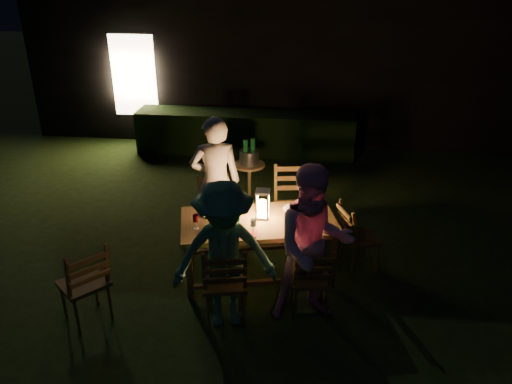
# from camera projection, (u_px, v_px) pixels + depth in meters

# --- Properties ---
(garden_envelope) EXTENTS (40.00, 40.00, 3.20)m
(garden_envelope) POSITION_uv_depth(u_px,v_px,m) (280.00, 50.00, 11.33)
(garden_envelope) COLOR black
(garden_envelope) RESTS_ON ground
(dining_table) EXTENTS (1.95, 1.29, 0.74)m
(dining_table) POSITION_uv_depth(u_px,v_px,m) (259.00, 226.00, 5.79)
(dining_table) COLOR #463017
(dining_table) RESTS_ON ground
(chair_near_left) EXTENTS (0.52, 0.55, 0.99)m
(chair_near_left) POSITION_uv_depth(u_px,v_px,m) (225.00, 295.00, 5.21)
(chair_near_left) COLOR #463017
(chair_near_left) RESTS_ON ground
(chair_near_right) EXTENTS (0.47, 0.50, 0.91)m
(chair_near_right) POSITION_uv_depth(u_px,v_px,m) (310.00, 290.00, 5.32)
(chair_near_right) COLOR #463017
(chair_near_right) RESTS_ON ground
(chair_far_left) EXTENTS (0.56, 0.58, 0.96)m
(chair_far_left) POSITION_uv_depth(u_px,v_px,m) (217.00, 225.00, 6.59)
(chair_far_left) COLOR #463017
(chair_far_left) RESTS_ON ground
(chair_far_right) EXTENTS (0.54, 0.57, 1.05)m
(chair_far_right) POSITION_uv_depth(u_px,v_px,m) (292.00, 218.00, 6.69)
(chair_far_right) COLOR #463017
(chair_far_right) RESTS_ON ground
(chair_end) EXTENTS (0.55, 0.53, 0.91)m
(chair_end) POSITION_uv_depth(u_px,v_px,m) (358.00, 248.00, 6.09)
(chair_end) COLOR #463017
(chair_end) RESTS_ON ground
(chair_spare) EXTENTS (0.64, 0.64, 0.99)m
(chair_spare) POSITION_uv_depth(u_px,v_px,m) (86.00, 296.00, 5.18)
(chair_spare) COLOR #463017
(chair_spare) RESTS_ON ground
(person_house_side) EXTENTS (0.72, 0.56, 1.76)m
(person_house_side) POSITION_uv_depth(u_px,v_px,m) (216.00, 183.00, 6.39)
(person_house_side) COLOR #C2B0A6
(person_house_side) RESTS_ON ground
(person_opp_right) EXTENTS (0.97, 0.83, 1.72)m
(person_opp_right) POSITION_uv_depth(u_px,v_px,m) (313.00, 245.00, 5.02)
(person_opp_right) COLOR #E8A0C5
(person_opp_right) RESTS_ON ground
(person_opp_left) EXTENTS (1.15, 0.83, 1.61)m
(person_opp_left) POSITION_uv_depth(u_px,v_px,m) (224.00, 256.00, 4.95)
(person_opp_left) COLOR #387156
(person_opp_left) RESTS_ON ground
(lantern) EXTENTS (0.16, 0.16, 0.35)m
(lantern) POSITION_uv_depth(u_px,v_px,m) (263.00, 206.00, 5.74)
(lantern) COLOR white
(lantern) RESTS_ON dining_table
(plate_far_left) EXTENTS (0.25, 0.25, 0.01)m
(plate_far_left) POSITION_uv_depth(u_px,v_px,m) (210.00, 213.00, 5.89)
(plate_far_left) COLOR white
(plate_far_left) RESTS_ON dining_table
(plate_near_left) EXTENTS (0.25, 0.25, 0.01)m
(plate_near_left) POSITION_uv_depth(u_px,v_px,m) (212.00, 232.00, 5.50)
(plate_near_left) COLOR white
(plate_near_left) RESTS_ON dining_table
(plate_far_right) EXTENTS (0.25, 0.25, 0.01)m
(plate_far_right) POSITION_uv_depth(u_px,v_px,m) (293.00, 209.00, 6.00)
(plate_far_right) COLOR white
(plate_far_right) RESTS_ON dining_table
(plate_near_right) EXTENTS (0.25, 0.25, 0.01)m
(plate_near_right) POSITION_uv_depth(u_px,v_px,m) (301.00, 226.00, 5.61)
(plate_near_right) COLOR white
(plate_near_right) RESTS_ON dining_table
(wineglass_a) EXTENTS (0.06, 0.06, 0.18)m
(wineglass_a) POSITION_uv_depth(u_px,v_px,m) (231.00, 204.00, 5.94)
(wineglass_a) COLOR #59070F
(wineglass_a) RESTS_ON dining_table
(wineglass_b) EXTENTS (0.06, 0.06, 0.18)m
(wineglass_b) POSITION_uv_depth(u_px,v_px,m) (196.00, 222.00, 5.53)
(wineglass_b) COLOR #59070F
(wineglass_b) RESTS_ON dining_table
(wineglass_c) EXTENTS (0.06, 0.06, 0.18)m
(wineglass_c) POSITION_uv_depth(u_px,v_px,m) (289.00, 223.00, 5.50)
(wineglass_c) COLOR #59070F
(wineglass_c) RESTS_ON dining_table
(wineglass_d) EXTENTS (0.06, 0.06, 0.18)m
(wineglass_d) POSITION_uv_depth(u_px,v_px,m) (308.00, 203.00, 5.95)
(wineglass_d) COLOR #59070F
(wineglass_d) RESTS_ON dining_table
(wineglass_e) EXTENTS (0.06, 0.06, 0.18)m
(wineglass_e) POSITION_uv_depth(u_px,v_px,m) (253.00, 226.00, 5.44)
(wineglass_e) COLOR silver
(wineglass_e) RESTS_ON dining_table
(bottle_table) EXTENTS (0.07, 0.07, 0.28)m
(bottle_table) POSITION_uv_depth(u_px,v_px,m) (237.00, 210.00, 5.67)
(bottle_table) COLOR #0F471E
(bottle_table) RESTS_ON dining_table
(napkin_left) EXTENTS (0.18, 0.14, 0.01)m
(napkin_left) POSITION_uv_depth(u_px,v_px,m) (249.00, 234.00, 5.45)
(napkin_left) COLOR red
(napkin_left) RESTS_ON dining_table
(napkin_right) EXTENTS (0.18, 0.14, 0.01)m
(napkin_right) POSITION_uv_depth(u_px,v_px,m) (311.00, 229.00, 5.55)
(napkin_right) COLOR red
(napkin_right) RESTS_ON dining_table
(phone) EXTENTS (0.14, 0.07, 0.01)m
(phone) POSITION_uv_depth(u_px,v_px,m) (206.00, 236.00, 5.42)
(phone) COLOR black
(phone) RESTS_ON dining_table
(side_table) EXTENTS (0.48, 0.48, 0.64)m
(side_table) POSITION_uv_depth(u_px,v_px,m) (249.00, 168.00, 7.63)
(side_table) COLOR olive
(side_table) RESTS_ON ground
(ice_bucket) EXTENTS (0.30, 0.30, 0.22)m
(ice_bucket) POSITION_uv_depth(u_px,v_px,m) (249.00, 157.00, 7.55)
(ice_bucket) COLOR #A5A8AD
(ice_bucket) RESTS_ON side_table
(bottle_bucket_a) EXTENTS (0.07, 0.07, 0.32)m
(bottle_bucket_a) POSITION_uv_depth(u_px,v_px,m) (246.00, 155.00, 7.50)
(bottle_bucket_a) COLOR #0F471E
(bottle_bucket_a) RESTS_ON side_table
(bottle_bucket_b) EXTENTS (0.07, 0.07, 0.32)m
(bottle_bucket_b) POSITION_uv_depth(u_px,v_px,m) (253.00, 153.00, 7.56)
(bottle_bucket_b) COLOR #0F471E
(bottle_bucket_b) RESTS_ON side_table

